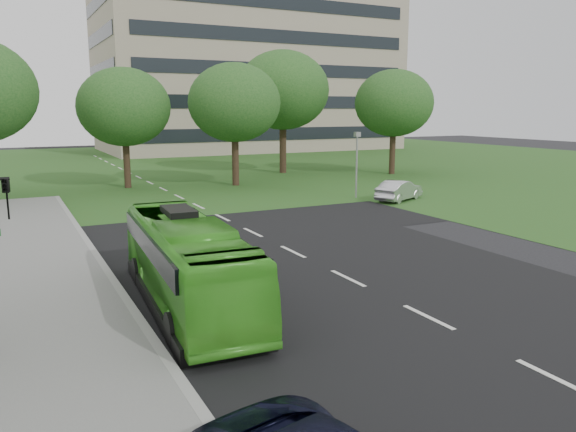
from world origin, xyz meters
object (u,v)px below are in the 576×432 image
(camera_pole, at_px, (357,156))
(tree_park_b, at_px, (124,107))
(tree_park_c, at_px, (234,103))
(sedan, at_px, (399,190))
(tree_park_e, at_px, (394,103))
(bus, at_px, (187,262))
(tree_park_d, at_px, (283,90))
(office_building, at_px, (248,59))

(camera_pole, bearing_deg, tree_park_b, 150.16)
(tree_park_c, bearing_deg, sedan, -60.41)
(tree_park_b, distance_m, camera_pole, 16.86)
(tree_park_b, bearing_deg, camera_pole, -43.34)
(tree_park_c, bearing_deg, tree_park_e, 3.29)
(bus, bearing_deg, tree_park_d, 62.54)
(office_building, bearing_deg, bus, -114.60)
(tree_park_d, xyz_separation_m, bus, (-17.76, -29.59, -5.95))
(tree_park_d, bearing_deg, camera_pole, -98.54)
(office_building, relative_size, tree_park_d, 3.77)
(tree_park_c, xyz_separation_m, sedan, (6.39, -11.25, -5.42))
(tree_park_b, distance_m, tree_park_c, 7.79)
(office_building, relative_size, sedan, 10.36)
(office_building, height_order, camera_pole, office_building)
(office_building, relative_size, camera_pole, 9.59)
(tree_park_e, xyz_separation_m, bus, (-25.93, -24.53, -4.84))
(tree_park_c, bearing_deg, camera_pole, -63.20)
(sedan, bearing_deg, tree_park_d, -26.45)
(bus, bearing_deg, office_building, 68.92)
(tree_park_d, bearing_deg, tree_park_b, -165.62)
(tree_park_c, relative_size, tree_park_e, 0.99)
(tree_park_b, relative_size, tree_park_e, 0.95)
(tree_park_d, relative_size, tree_park_e, 1.19)
(bus, xyz_separation_m, sedan, (17.27, 12.42, -0.62))
(office_building, bearing_deg, tree_park_c, -114.53)
(tree_park_e, xyz_separation_m, camera_pole, (-10.43, -10.00, -3.40))
(tree_park_e, height_order, sedan, tree_park_e)
(bus, relative_size, sedan, 2.34)
(tree_park_d, relative_size, sedan, 2.75)
(office_building, bearing_deg, tree_park_b, -125.19)
(tree_park_c, bearing_deg, tree_park_b, 163.19)
(camera_pole, bearing_deg, office_building, 88.75)
(sedan, xyz_separation_m, camera_pole, (-1.77, 2.11, 2.06))
(tree_park_d, bearing_deg, tree_park_c, -139.23)
(tree_park_e, bearing_deg, sedan, -125.55)
(tree_park_c, xyz_separation_m, camera_pole, (4.61, -9.13, -3.35))
(tree_park_c, xyz_separation_m, tree_park_e, (15.04, 0.86, 0.04))
(tree_park_e, relative_size, sedan, 2.32)
(tree_park_e, bearing_deg, office_building, 87.53)
(tree_park_d, relative_size, bus, 1.18)
(bus, bearing_deg, tree_park_c, 68.81)
(tree_park_d, relative_size, camera_pole, 2.55)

